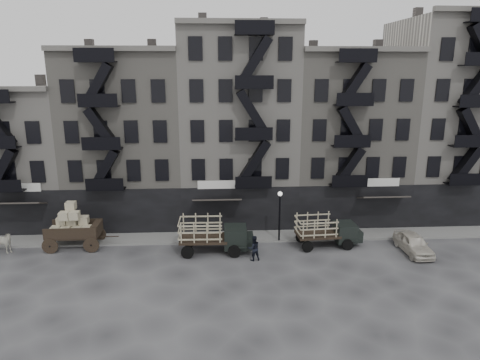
{
  "coord_description": "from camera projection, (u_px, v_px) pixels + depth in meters",
  "views": [
    {
      "loc": [
        -1.96,
        -29.62,
        13.73
      ],
      "look_at": [
        -0.1,
        4.0,
        4.91
      ],
      "focal_mm": 32.0,
      "sensor_mm": 36.0,
      "label": 1
    }
  ],
  "objects": [
    {
      "name": "building_midwest",
      "position": [
        129.0,
        138.0,
        39.25
      ],
      "size": [
        10.0,
        11.35,
        16.2
      ],
      "color": "gray",
      "rests_on": "ground"
    },
    {
      "name": "building_east",
      "position": [
        448.0,
        120.0,
        40.47
      ],
      "size": [
        10.0,
        11.35,
        19.2
      ],
      "color": "#ABA69D",
      "rests_on": "ground"
    },
    {
      "name": "sidewalk",
      "position": [
        241.0,
        236.0,
        35.8
      ],
      "size": [
        55.0,
        2.5,
        0.15
      ],
      "primitive_type": "cube",
      "color": "slate",
      "rests_on": "ground"
    },
    {
      "name": "pedestrian_mid",
      "position": [
        254.0,
        248.0,
        31.33
      ],
      "size": [
        1.09,
        0.95,
        1.91
      ],
      "primitive_type": "imported",
      "rotation": [
        0.0,
        0.0,
        3.41
      ],
      "color": "black",
      "rests_on": "ground"
    },
    {
      "name": "wagon",
      "position": [
        72.0,
        223.0,
        33.32
      ],
      "size": [
        4.33,
        2.37,
        3.63
      ],
      "rotation": [
        0.0,
        0.0,
        0.01
      ],
      "color": "black",
      "rests_on": "ground"
    },
    {
      "name": "lamp_post",
      "position": [
        280.0,
        210.0,
        34.16
      ],
      "size": [
        0.36,
        0.36,
        4.28
      ],
      "color": "black",
      "rests_on": "ground"
    },
    {
      "name": "building_west",
      "position": [
        20.0,
        155.0,
        39.1
      ],
      "size": [
        10.0,
        11.35,
        13.2
      ],
      "color": "#ABA69D",
      "rests_on": "ground"
    },
    {
      "name": "stake_truck_east",
      "position": [
        327.0,
        229.0,
        33.72
      ],
      "size": [
        5.25,
        2.44,
        2.57
      ],
      "rotation": [
        0.0,
        0.0,
        0.07
      ],
      "color": "black",
      "rests_on": "ground"
    },
    {
      "name": "stake_truck_west",
      "position": [
        214.0,
        233.0,
        32.56
      ],
      "size": [
        5.64,
        2.42,
        2.81
      ],
      "rotation": [
        0.0,
        0.0,
        -0.02
      ],
      "color": "black",
      "rests_on": "ground"
    },
    {
      "name": "car_east",
      "position": [
        413.0,
        243.0,
        32.72
      ],
      "size": [
        1.84,
        4.35,
        1.47
      ],
      "primitive_type": "imported",
      "rotation": [
        0.0,
        0.0,
        0.03
      ],
      "color": "beige",
      "rests_on": "ground"
    },
    {
      "name": "horse",
      "position": [
        0.0,
        243.0,
        32.48
      ],
      "size": [
        2.17,
        1.22,
        1.74
      ],
      "primitive_type": "imported",
      "rotation": [
        0.0,
        0.0,
        1.43
      ],
      "color": "beige",
      "rests_on": "ground"
    },
    {
      "name": "ground",
      "position": [
        244.0,
        256.0,
        32.2
      ],
      "size": [
        140.0,
        140.0,
        0.0
      ],
      "primitive_type": "plane",
      "color": "#38383A",
      "rests_on": "ground"
    },
    {
      "name": "building_mideast",
      "position": [
        343.0,
        136.0,
        40.32
      ],
      "size": [
        10.0,
        11.35,
        16.2
      ],
      "color": "gray",
      "rests_on": "ground"
    },
    {
      "name": "building_center",
      "position": [
        238.0,
        127.0,
        39.53
      ],
      "size": [
        10.0,
        11.35,
        18.2
      ],
      "color": "#ABA69D",
      "rests_on": "ground"
    }
  ]
}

